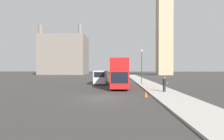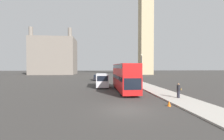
{
  "view_description": "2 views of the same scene",
  "coord_description": "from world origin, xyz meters",
  "px_view_note": "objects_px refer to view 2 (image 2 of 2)",
  "views": [
    {
      "loc": [
        1.52,
        -17.18,
        2.9
      ],
      "look_at": [
        0.41,
        12.02,
        2.65
      ],
      "focal_mm": 28.0,
      "sensor_mm": 36.0,
      "label": 1
    },
    {
      "loc": [
        -2.58,
        -13.09,
        3.81
      ],
      "look_at": [
        0.28,
        16.68,
        3.21
      ],
      "focal_mm": 24.0,
      "sensor_mm": 36.0,
      "label": 2
    }
  ],
  "objects_px": {
    "white_van": "(102,80)",
    "pedestrian": "(178,91)",
    "street_lamp": "(142,65)",
    "red_double_decker_bus": "(124,76)",
    "clock_tower": "(146,9)",
    "parked_sedan": "(97,78)"
  },
  "relations": [
    {
      "from": "clock_tower",
      "to": "parked_sedan",
      "type": "bearing_deg",
      "value": -128.37
    },
    {
      "from": "clock_tower",
      "to": "street_lamp",
      "type": "xyz_separation_m",
      "value": [
        -16.24,
        -47.28,
        -29.47
      ]
    },
    {
      "from": "parked_sedan",
      "to": "pedestrian",
      "type": "bearing_deg",
      "value": -69.67
    },
    {
      "from": "pedestrian",
      "to": "street_lamp",
      "type": "bearing_deg",
      "value": 96.95
    },
    {
      "from": "pedestrian",
      "to": "parked_sedan",
      "type": "height_order",
      "value": "pedestrian"
    },
    {
      "from": "red_double_decker_bus",
      "to": "white_van",
      "type": "relative_size",
      "value": 1.85
    },
    {
      "from": "clock_tower",
      "to": "pedestrian",
      "type": "xyz_separation_m",
      "value": [
        -14.94,
        -57.93,
        -32.57
      ]
    },
    {
      "from": "white_van",
      "to": "red_double_decker_bus",
      "type": "bearing_deg",
      "value": -56.74
    },
    {
      "from": "clock_tower",
      "to": "street_lamp",
      "type": "bearing_deg",
      "value": -108.96
    },
    {
      "from": "white_van",
      "to": "parked_sedan",
      "type": "distance_m",
      "value": 15.05
    },
    {
      "from": "white_van",
      "to": "pedestrian",
      "type": "xyz_separation_m",
      "value": [
        8.73,
        -11.61,
        -0.32
      ]
    },
    {
      "from": "red_double_decker_bus",
      "to": "white_van",
      "type": "bearing_deg",
      "value": 123.26
    },
    {
      "from": "pedestrian",
      "to": "parked_sedan",
      "type": "xyz_separation_m",
      "value": [
        -9.86,
        26.61,
        -0.29
      ]
    },
    {
      "from": "red_double_decker_bus",
      "to": "street_lamp",
      "type": "relative_size",
      "value": 1.84
    },
    {
      "from": "red_double_decker_bus",
      "to": "pedestrian",
      "type": "xyz_separation_m",
      "value": [
        5.33,
        -6.43,
        -1.38
      ]
    },
    {
      "from": "clock_tower",
      "to": "parked_sedan",
      "type": "distance_m",
      "value": 51.73
    },
    {
      "from": "white_van",
      "to": "pedestrian",
      "type": "bearing_deg",
      "value": -53.07
    },
    {
      "from": "clock_tower",
      "to": "parked_sedan",
      "type": "relative_size",
      "value": 15.02
    },
    {
      "from": "white_van",
      "to": "street_lamp",
      "type": "xyz_separation_m",
      "value": [
        7.43,
        -0.96,
        2.78
      ]
    },
    {
      "from": "pedestrian",
      "to": "clock_tower",
      "type": "bearing_deg",
      "value": 75.54
    },
    {
      "from": "red_double_decker_bus",
      "to": "pedestrian",
      "type": "bearing_deg",
      "value": -50.34
    },
    {
      "from": "street_lamp",
      "to": "clock_tower",
      "type": "bearing_deg",
      "value": 71.04
    }
  ]
}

